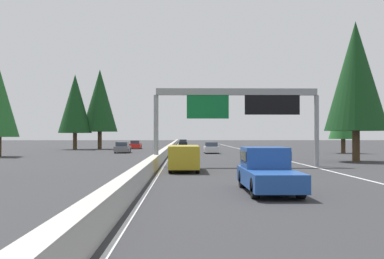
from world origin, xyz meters
name	(u,v)px	position (x,y,z in m)	size (l,w,h in m)	color
ground_plane	(170,153)	(60.00, 0.00, 0.00)	(320.00, 320.00, 0.00)	#2D2D30
median_barrier	(172,146)	(80.00, 0.30, 0.45)	(180.00, 0.56, 0.90)	#ADAAA3
shoulder_stripe_right	(246,150)	(70.00, -11.52, 0.01)	(160.00, 0.16, 0.01)	silver
shoulder_stripe_median	(174,150)	(70.00, -0.25, 0.01)	(160.00, 0.16, 0.01)	silver
sign_gantry_overhead	(239,104)	(32.66, -6.04, 4.74)	(0.50, 12.68, 5.95)	gray
pickup_mid_right	(267,170)	(16.74, -5.33, 0.91)	(5.60, 2.00, 1.86)	#1E4793
minivan_near_right	(184,157)	(27.96, -1.82, 0.95)	(5.00, 1.95, 1.69)	#AD931E
sedan_far_center	(211,148)	(58.37, -5.44, 0.68)	(4.40, 1.80, 1.47)	silver
sedan_mid_center	(183,143)	(96.93, -1.71, 0.68)	(4.40, 1.80, 1.47)	black
oncoming_near	(123,148)	(60.21, 6.41, 0.68)	(4.40, 1.80, 1.47)	slate
oncoming_far	(136,145)	(79.06, 6.58, 0.68)	(4.40, 1.80, 1.47)	red
conifer_right_near	(356,76)	(38.64, -17.27, 7.69)	(5.57, 5.57, 12.65)	#4C3823
conifer_right_mid	(343,114)	(58.23, -22.86, 5.22)	(3.78, 3.78, 8.60)	#4C3823
conifer_left_mid	(100,101)	(76.96, 12.48, 8.30)	(6.00, 6.00, 13.65)	#4C3823
conifer_left_far	(75,104)	(75.03, 16.24, 7.61)	(5.51, 5.51, 12.52)	#4C3823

